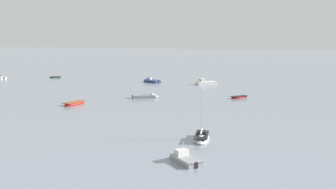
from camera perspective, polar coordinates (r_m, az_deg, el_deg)
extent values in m
ellipsoid|color=white|center=(48.47, 4.51, -5.82)|extent=(2.84, 5.52, 0.91)
cube|color=black|center=(48.39, 4.51, -5.40)|extent=(2.50, 4.71, 0.09)
cube|color=black|center=(48.59, 4.53, -5.04)|extent=(1.18, 1.45, 0.33)
cylinder|color=#B7BABF|center=(48.34, 4.57, -2.28)|extent=(0.09, 0.09, 5.01)
cylinder|color=beige|center=(47.61, 4.47, -4.89)|extent=(0.87, 2.86, 0.18)
cube|color=white|center=(127.34, -21.39, 2.04)|extent=(4.48, 3.29, 0.81)
cube|color=#33383F|center=(127.35, -21.40, 2.18)|extent=(4.58, 3.36, 0.09)
cube|color=#33383F|center=(127.87, -21.51, 2.34)|extent=(0.56, 0.64, 0.45)
cube|color=black|center=(125.46, -21.03, 2.04)|extent=(0.37, 0.40, 0.58)
ellipsoid|color=red|center=(82.14, 9.47, -0.38)|extent=(3.33, 3.74, 0.59)
cube|color=black|center=(82.10, 9.47, -0.21)|extent=(3.12, 3.49, 0.08)
cube|color=black|center=(82.11, 9.47, -0.27)|extent=(1.05, 0.90, 0.06)
ellipsoid|color=red|center=(74.79, -12.36, -1.22)|extent=(2.40, 4.89, 0.74)
cube|color=brown|center=(74.74, -12.37, -0.98)|extent=(2.30, 4.52, 0.10)
cube|color=brown|center=(74.76, -12.37, -1.06)|extent=(1.47, 0.54, 0.07)
cube|color=white|center=(104.98, 5.16, 1.48)|extent=(5.04, 4.57, 0.95)
cone|color=white|center=(104.07, 3.87, 1.44)|extent=(2.37, 2.43, 1.91)
cube|color=silver|center=(104.93, 5.14, 1.67)|extent=(5.15, 4.66, 0.11)
cube|color=silver|center=(104.47, 4.58, 1.92)|extent=(1.84, 1.90, 0.74)
cube|color=#384751|center=(104.26, 4.28, 1.94)|extent=(1.10, 1.30, 0.59)
cube|color=black|center=(105.87, 6.35, 1.59)|extent=(0.47, 0.48, 0.68)
cube|color=gray|center=(81.20, -3.25, -0.33)|extent=(4.64, 3.73, 0.85)
cone|color=gray|center=(81.45, -1.66, -0.29)|extent=(2.03, 2.15, 1.70)
cube|color=silver|center=(81.16, -3.21, -0.10)|extent=(4.74, 3.81, 0.09)
cube|color=silver|center=(81.18, -2.78, 0.14)|extent=(0.61, 0.68, 0.47)
cube|color=black|center=(81.00, -4.73, -0.27)|extent=(0.40, 0.43, 0.60)
cube|color=navy|center=(109.41, -2.10, 1.74)|extent=(4.93, 3.57, 0.89)
cone|color=navy|center=(111.16, -2.94, 1.83)|extent=(2.03, 2.22, 1.79)
cube|color=silver|center=(109.41, -2.12, 1.92)|extent=(5.04, 3.64, 0.10)
cube|color=silver|center=(109.85, -2.35, 2.13)|extent=(0.60, 0.71, 0.50)
cube|color=black|center=(107.78, -1.30, 1.73)|extent=(0.40, 0.44, 0.64)
cube|color=gray|center=(39.65, 2.43, -8.88)|extent=(3.71, 3.53, 0.71)
cone|color=gray|center=(41.24, 1.11, -8.22)|extent=(1.79, 1.82, 1.43)
cube|color=silver|center=(39.61, 2.40, -8.49)|extent=(3.79, 3.60, 0.08)
cube|color=silver|center=(40.20, 1.82, -7.70)|extent=(1.40, 1.42, 0.55)
cube|color=#384751|center=(40.56, 1.52, -7.50)|extent=(0.86, 0.94, 0.44)
cube|color=black|center=(38.15, 3.76, -9.38)|extent=(0.35, 0.36, 0.51)
ellipsoid|color=#23602D|center=(125.93, -14.77, 2.22)|extent=(3.21, 2.83, 0.51)
cube|color=black|center=(125.91, -14.78, 2.32)|extent=(3.00, 2.65, 0.07)
cube|color=black|center=(125.92, -14.78, 2.28)|extent=(0.76, 0.91, 0.05)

